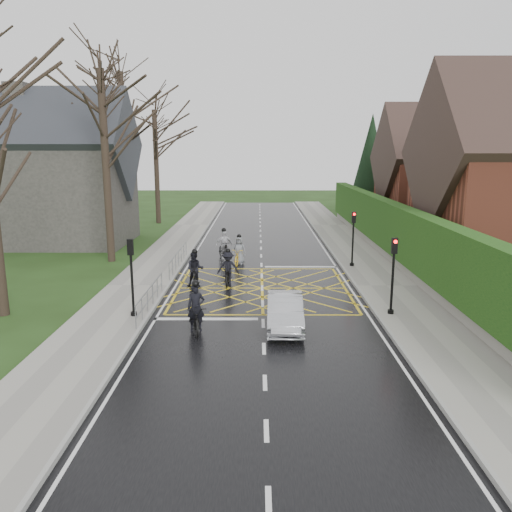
{
  "coord_description": "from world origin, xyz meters",
  "views": [
    {
      "loc": [
        -0.2,
        -23.22,
        6.54
      ],
      "look_at": [
        -0.3,
        1.39,
        1.3
      ],
      "focal_mm": 35.0,
      "sensor_mm": 36.0,
      "label": 1
    }
  ],
  "objects_px": {
    "cyclist_lead": "(239,254)",
    "car": "(285,311)",
    "cyclist_mid": "(228,271)",
    "cyclist_front": "(224,248)",
    "cyclist_rear": "(196,315)",
    "cyclist_back": "(195,273)"
  },
  "relations": [
    {
      "from": "cyclist_front",
      "to": "cyclist_lead",
      "type": "height_order",
      "value": "cyclist_front"
    },
    {
      "from": "cyclist_mid",
      "to": "cyclist_front",
      "type": "bearing_deg",
      "value": 96.22
    },
    {
      "from": "cyclist_rear",
      "to": "cyclist_front",
      "type": "relative_size",
      "value": 1.04
    },
    {
      "from": "cyclist_mid",
      "to": "cyclist_front",
      "type": "height_order",
      "value": "cyclist_front"
    },
    {
      "from": "cyclist_front",
      "to": "cyclist_lead",
      "type": "relative_size",
      "value": 1.05
    },
    {
      "from": "cyclist_front",
      "to": "car",
      "type": "xyz_separation_m",
      "value": [
        3.09,
        -11.95,
        -0.09
      ]
    },
    {
      "from": "cyclist_front",
      "to": "car",
      "type": "height_order",
      "value": "cyclist_front"
    },
    {
      "from": "cyclist_lead",
      "to": "car",
      "type": "height_order",
      "value": "cyclist_lead"
    },
    {
      "from": "car",
      "to": "cyclist_mid",
      "type": "bearing_deg",
      "value": 113.74
    },
    {
      "from": "car",
      "to": "cyclist_front",
      "type": "bearing_deg",
      "value": 105.99
    },
    {
      "from": "cyclist_back",
      "to": "cyclist_lead",
      "type": "bearing_deg",
      "value": 65.5
    },
    {
      "from": "cyclist_rear",
      "to": "cyclist_lead",
      "type": "xyz_separation_m",
      "value": [
        1.18,
        11.0,
        -0.01
      ]
    },
    {
      "from": "cyclist_lead",
      "to": "cyclist_mid",
      "type": "bearing_deg",
      "value": -84.1
    },
    {
      "from": "cyclist_lead",
      "to": "car",
      "type": "xyz_separation_m",
      "value": [
        2.11,
        -10.58,
        0.01
      ]
    },
    {
      "from": "cyclist_rear",
      "to": "cyclist_back",
      "type": "relative_size",
      "value": 1.09
    },
    {
      "from": "car",
      "to": "cyclist_lead",
      "type": "bearing_deg",
      "value": 102.79
    },
    {
      "from": "cyclist_back",
      "to": "cyclist_front",
      "type": "bearing_deg",
      "value": 78.41
    },
    {
      "from": "cyclist_lead",
      "to": "cyclist_back",
      "type": "bearing_deg",
      "value": -101.08
    },
    {
      "from": "cyclist_mid",
      "to": "car",
      "type": "distance_m",
      "value": 6.59
    },
    {
      "from": "cyclist_mid",
      "to": "cyclist_lead",
      "type": "relative_size",
      "value": 0.98
    },
    {
      "from": "cyclist_back",
      "to": "cyclist_lead",
      "type": "distance_m",
      "value": 5.28
    },
    {
      "from": "cyclist_rear",
      "to": "car",
      "type": "bearing_deg",
      "value": -4.27
    }
  ]
}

